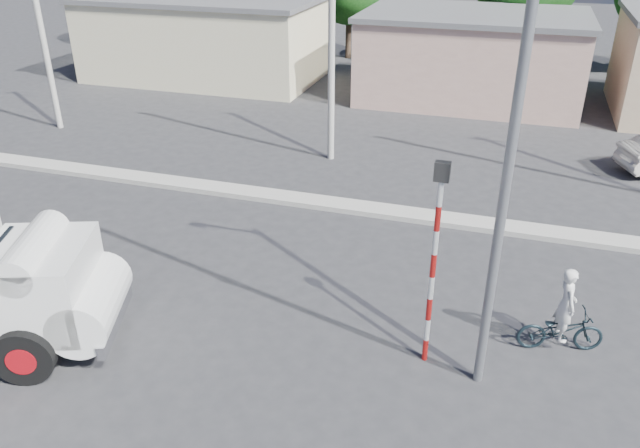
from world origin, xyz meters
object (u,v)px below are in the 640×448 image
(bicycle, at_px, (561,330))
(traffic_pole, at_px, (435,250))
(cyclist, at_px, (564,316))
(streetlight, at_px, (502,140))

(bicycle, relative_size, traffic_pole, 0.41)
(cyclist, height_order, streetlight, streetlight)
(streetlight, bearing_deg, cyclist, 41.70)
(bicycle, distance_m, traffic_pole, 3.59)
(bicycle, distance_m, cyclist, 0.36)
(bicycle, xyz_separation_m, streetlight, (-1.69, -1.50, 4.50))
(traffic_pole, distance_m, streetlight, 2.56)
(traffic_pole, bearing_deg, streetlight, -17.73)
(cyclist, distance_m, traffic_pole, 3.39)
(bicycle, relative_size, streetlight, 0.20)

